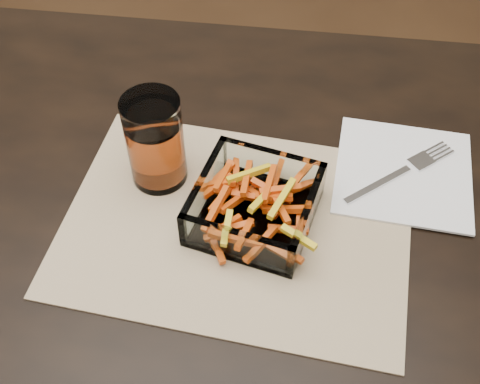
{
  "coord_description": "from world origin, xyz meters",
  "views": [
    {
      "loc": [
        0.21,
        -0.46,
        1.39
      ],
      "look_at": [
        0.14,
        0.04,
        0.78
      ],
      "focal_mm": 45.0,
      "sensor_mm": 36.0,
      "label": 1
    }
  ],
  "objects_px": {
    "glass_bowl": "(255,206)",
    "fork": "(403,171)",
    "dining_table": "(140,256)",
    "tumbler": "(156,144)"
  },
  "relations": [
    {
      "from": "glass_bowl",
      "to": "fork",
      "type": "height_order",
      "value": "glass_bowl"
    },
    {
      "from": "dining_table",
      "to": "tumbler",
      "type": "xyz_separation_m",
      "value": [
        0.02,
        0.08,
        0.15
      ]
    },
    {
      "from": "tumbler",
      "to": "glass_bowl",
      "type": "bearing_deg",
      "value": -22.57
    },
    {
      "from": "tumbler",
      "to": "fork",
      "type": "relative_size",
      "value": 0.86
    },
    {
      "from": "glass_bowl",
      "to": "tumbler",
      "type": "distance_m",
      "value": 0.16
    },
    {
      "from": "dining_table",
      "to": "glass_bowl",
      "type": "distance_m",
      "value": 0.2
    },
    {
      "from": "dining_table",
      "to": "tumbler",
      "type": "height_order",
      "value": "tumbler"
    },
    {
      "from": "tumbler",
      "to": "dining_table",
      "type": "bearing_deg",
      "value": -105.87
    },
    {
      "from": "tumbler",
      "to": "fork",
      "type": "bearing_deg",
      "value": 7.68
    },
    {
      "from": "dining_table",
      "to": "fork",
      "type": "bearing_deg",
      "value": 19.11
    }
  ]
}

